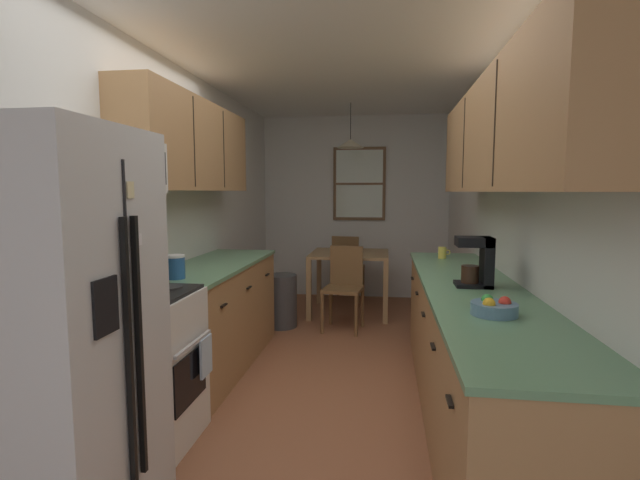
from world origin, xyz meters
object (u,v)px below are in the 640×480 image
at_px(stove_range, 139,367).
at_px(dining_table, 350,262).
at_px(trash_bin, 281,301).
at_px(mug_by_coffeemaker, 442,253).
at_px(coffee_maker, 479,261).
at_px(refrigerator, 57,335).
at_px(fruit_bowl, 494,307).
at_px(dining_chair_near, 344,283).
at_px(dining_chair_far, 347,265).
at_px(storage_canister, 175,267).
at_px(table_serving_bowl, 343,249).
at_px(microwave_over_range, 112,166).

distance_m(stove_range, dining_table, 3.31).
bearing_deg(dining_table, stove_range, -107.64).
height_order(trash_bin, mug_by_coffeemaker, mug_by_coffeemaker).
bearing_deg(coffee_maker, refrigerator, -148.11).
bearing_deg(dining_table, refrigerator, -104.17).
relative_size(mug_by_coffeemaker, fruit_bowl, 0.49).
bearing_deg(refrigerator, dining_chair_near, 73.20).
distance_m(dining_chair_far, storage_canister, 3.44).
xyz_separation_m(dining_table, mug_by_coffeemaker, (0.94, -1.37, 0.31)).
distance_m(stove_range, dining_chair_far, 3.91).
bearing_deg(table_serving_bowl, coffee_maker, -67.47).
xyz_separation_m(mug_by_coffeemaker, fruit_bowl, (0.02, -1.92, -0.01)).
distance_m(dining_table, fruit_bowl, 3.44).
height_order(mug_by_coffeemaker, fruit_bowl, mug_by_coffeemaker).
bearing_deg(microwave_over_range, trash_bin, 80.57).
xyz_separation_m(dining_chair_near, trash_bin, (-0.70, -0.04, -0.21)).
distance_m(stove_range, coffee_maker, 2.17).
height_order(dining_table, storage_canister, storage_canister).
height_order(dining_chair_near, table_serving_bowl, dining_chair_near).
bearing_deg(trash_bin, dining_table, 44.42).
bearing_deg(microwave_over_range, stove_range, -0.03).
height_order(stove_range, dining_chair_near, stove_range).
height_order(microwave_over_range, coffee_maker, microwave_over_range).
height_order(microwave_over_range, fruit_bowl, microwave_over_range).
bearing_deg(fruit_bowl, mug_by_coffeemaker, 90.57).
distance_m(microwave_over_range, storage_canister, 0.85).
bearing_deg(dining_table, dining_chair_near, -90.64).
bearing_deg(mug_by_coffeemaker, fruit_bowl, -89.43).
distance_m(mug_by_coffeemaker, table_serving_bowl, 1.78).
xyz_separation_m(trash_bin, mug_by_coffeemaker, (1.65, -0.68, 0.66)).
relative_size(microwave_over_range, fruit_bowl, 2.68).
relative_size(microwave_over_range, table_serving_bowl, 3.31).
bearing_deg(dining_chair_far, mug_by_coffeemaker, -63.08).
relative_size(dining_table, trash_bin, 1.61).
height_order(refrigerator, stove_range, refrigerator).
bearing_deg(refrigerator, dining_table, 75.83).
bearing_deg(stove_range, fruit_bowl, -4.24).
bearing_deg(microwave_over_range, dining_table, 70.51).
bearing_deg(coffee_maker, dining_chair_near, 117.60).
bearing_deg(coffee_maker, mug_by_coffeemaker, 93.43).
bearing_deg(table_serving_bowl, trash_bin, -128.72).
bearing_deg(table_serving_bowl, fruit_bowl, -72.59).
bearing_deg(refrigerator, dining_chair_far, 78.90).
distance_m(stove_range, storage_canister, 0.73).
bearing_deg(storage_canister, dining_chair_far, 74.33).
bearing_deg(stove_range, microwave_over_range, 179.97).
height_order(coffee_maker, table_serving_bowl, coffee_maker).
bearing_deg(dining_table, microwave_over_range, -109.49).
bearing_deg(stove_range, refrigerator, -87.38).
bearing_deg(dining_chair_far, dining_table, -82.29).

